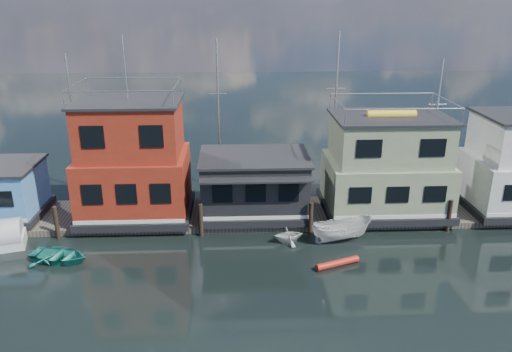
{
  "coord_description": "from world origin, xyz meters",
  "views": [
    {
      "loc": [
        -1.75,
        -19.56,
        14.59
      ],
      "look_at": [
        -0.38,
        12.0,
        3.0
      ],
      "focal_mm": 35.0,
      "sensor_mm": 36.0,
      "label": 1
    }
  ],
  "objects_px": {
    "dinghy_teal": "(59,256)",
    "houseboat_dark": "(254,184)",
    "houseboat_red": "(133,162)",
    "houseboat_green": "(387,166)",
    "red_kayak": "(338,263)",
    "dinghy_white": "(288,235)",
    "motorboat": "(342,230)"
  },
  "relations": [
    {
      "from": "dinghy_teal",
      "to": "houseboat_dark",
      "type": "bearing_deg",
      "value": -48.81
    },
    {
      "from": "houseboat_red",
      "to": "houseboat_green",
      "type": "xyz_separation_m",
      "value": [
        17.0,
        0.0,
        -0.55
      ]
    },
    {
      "from": "houseboat_green",
      "to": "red_kayak",
      "type": "bearing_deg",
      "value": -123.24
    },
    {
      "from": "houseboat_green",
      "to": "houseboat_red",
      "type": "bearing_deg",
      "value": -180.0
    },
    {
      "from": "dinghy_white",
      "to": "dinghy_teal",
      "type": "height_order",
      "value": "dinghy_white"
    },
    {
      "from": "houseboat_green",
      "to": "dinghy_white",
      "type": "distance_m",
      "value": 8.61
    },
    {
      "from": "red_kayak",
      "to": "dinghy_white",
      "type": "xyz_separation_m",
      "value": [
        -2.51,
        3.03,
        0.32
      ]
    },
    {
      "from": "dinghy_teal",
      "to": "motorboat",
      "type": "bearing_deg",
      "value": -68.87
    },
    {
      "from": "houseboat_green",
      "to": "red_kayak",
      "type": "relative_size",
      "value": 3.12
    },
    {
      "from": "houseboat_green",
      "to": "red_kayak",
      "type": "xyz_separation_m",
      "value": [
        -4.54,
        -6.93,
        -3.35
      ]
    },
    {
      "from": "motorboat",
      "to": "houseboat_green",
      "type": "bearing_deg",
      "value": -54.54
    },
    {
      "from": "houseboat_red",
      "to": "motorboat",
      "type": "distance_m",
      "value": 14.24
    },
    {
      "from": "houseboat_dark",
      "to": "dinghy_teal",
      "type": "xyz_separation_m",
      "value": [
        -11.52,
        -5.65,
        -2.06
      ]
    },
    {
      "from": "houseboat_red",
      "to": "houseboat_dark",
      "type": "xyz_separation_m",
      "value": [
        8.0,
        -0.02,
        -1.69
      ]
    },
    {
      "from": "houseboat_red",
      "to": "houseboat_dark",
      "type": "height_order",
      "value": "houseboat_red"
    },
    {
      "from": "houseboat_red",
      "to": "motorboat",
      "type": "bearing_deg",
      "value": -16.28
    },
    {
      "from": "houseboat_dark",
      "to": "dinghy_white",
      "type": "height_order",
      "value": "houseboat_dark"
    },
    {
      "from": "motorboat",
      "to": "dinghy_teal",
      "type": "bearing_deg",
      "value": 85.23
    },
    {
      "from": "houseboat_green",
      "to": "houseboat_dark",
      "type": "bearing_deg",
      "value": -179.88
    },
    {
      "from": "houseboat_dark",
      "to": "dinghy_white",
      "type": "xyz_separation_m",
      "value": [
        1.95,
        -3.89,
        -1.9
      ]
    },
    {
      "from": "red_kayak",
      "to": "dinghy_teal",
      "type": "height_order",
      "value": "dinghy_teal"
    },
    {
      "from": "red_kayak",
      "to": "dinghy_white",
      "type": "relative_size",
      "value": 1.38
    },
    {
      "from": "dinghy_teal",
      "to": "dinghy_white",
      "type": "bearing_deg",
      "value": -67.48
    },
    {
      "from": "houseboat_red",
      "to": "dinghy_white",
      "type": "height_order",
      "value": "houseboat_red"
    },
    {
      "from": "motorboat",
      "to": "dinghy_teal",
      "type": "relative_size",
      "value": 1.12
    },
    {
      "from": "motorboat",
      "to": "red_kayak",
      "type": "distance_m",
      "value": 3.21
    },
    {
      "from": "motorboat",
      "to": "red_kayak",
      "type": "xyz_separation_m",
      "value": [
        -0.83,
        -3.05,
        -0.56
      ]
    },
    {
      "from": "motorboat",
      "to": "dinghy_white",
      "type": "distance_m",
      "value": 3.35
    },
    {
      "from": "red_kayak",
      "to": "dinghy_white",
      "type": "height_order",
      "value": "dinghy_white"
    },
    {
      "from": "houseboat_dark",
      "to": "dinghy_white",
      "type": "relative_size",
      "value": 3.79
    },
    {
      "from": "dinghy_white",
      "to": "houseboat_green",
      "type": "bearing_deg",
      "value": -71.28
    },
    {
      "from": "houseboat_dark",
      "to": "red_kayak",
      "type": "distance_m",
      "value": 8.52
    }
  ]
}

